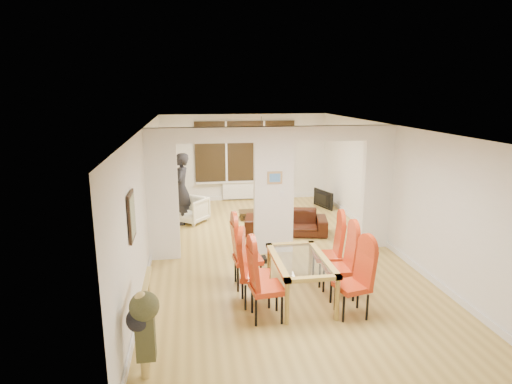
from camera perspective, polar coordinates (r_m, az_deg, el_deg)
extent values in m
cube|color=tan|center=(9.02, 2.29, -7.96)|extent=(5.00, 9.00, 0.01)
cube|color=white|center=(8.63, 2.37, 0.10)|extent=(5.00, 0.18, 2.60)
cube|color=black|center=(12.91, -1.46, 5.46)|extent=(3.00, 0.08, 1.80)
cube|color=white|center=(13.09, -1.40, 0.22)|extent=(1.40, 0.08, 0.50)
sphere|color=orange|center=(11.75, 0.71, 7.87)|extent=(0.36, 0.36, 0.36)
cube|color=gray|center=(6.13, -16.25, -3.11)|extent=(0.04, 0.52, 0.67)
cube|color=#4C8CD8|center=(8.47, 2.52, 1.92)|extent=(0.30, 0.03, 0.25)
imported|color=black|center=(10.07, 4.00, -4.00)|extent=(2.01, 1.12, 0.56)
imported|color=silver|center=(10.99, -8.64, -2.38)|extent=(0.98, 0.99, 0.65)
imported|color=black|center=(10.78, -9.93, 0.41)|extent=(0.69, 0.49, 1.79)
imported|color=black|center=(12.34, 8.61, -0.97)|extent=(0.87, 0.38, 0.50)
cylinder|color=#143F19|center=(11.14, 0.31, -1.83)|extent=(0.08, 0.08, 0.30)
imported|color=#342411|center=(11.13, 1.01, -2.51)|extent=(0.21, 0.21, 0.05)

